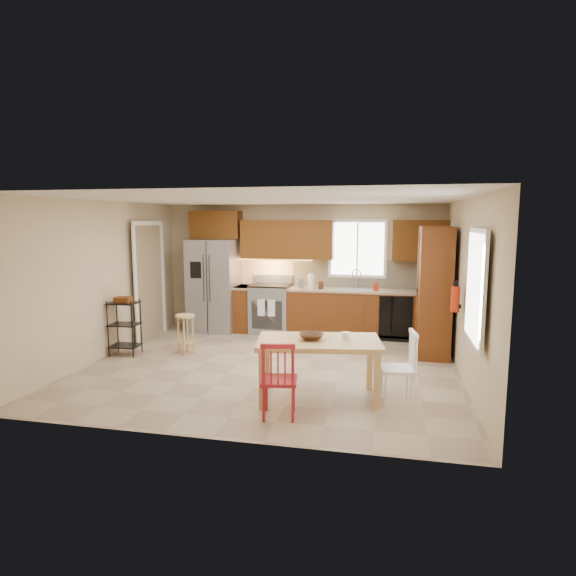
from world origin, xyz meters
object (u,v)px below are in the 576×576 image
(soap_bottle, at_px, (376,286))
(bar_stool, at_px, (186,334))
(refrigerator, at_px, (214,285))
(table_jar, at_px, (346,338))
(range_stove, at_px, (271,309))
(fire_extinguisher, at_px, (455,299))
(table_bowl, at_px, (311,340))
(pantry, at_px, (434,291))
(chair_white, at_px, (397,368))
(chair_red, at_px, (279,379))
(dining_table, at_px, (319,370))
(utility_cart, at_px, (125,327))

(soap_bottle, xyz_separation_m, bar_stool, (-3.04, -1.69, -0.67))
(refrigerator, xyz_separation_m, table_jar, (2.92, -3.18, -0.14))
(refrigerator, distance_m, bar_stool, 1.81)
(soap_bottle, bearing_deg, range_stove, 177.60)
(fire_extinguisher, height_order, table_bowl, fire_extinguisher)
(table_bowl, bearing_deg, table_jar, 12.53)
(pantry, distance_m, chair_white, 2.45)
(refrigerator, relative_size, soap_bottle, 9.53)
(chair_red, relative_size, bar_stool, 1.35)
(range_stove, relative_size, table_bowl, 3.03)
(fire_extinguisher, xyz_separation_m, table_jar, (-1.41, -1.21, -0.33))
(range_stove, bearing_deg, fire_extinguisher, -32.62)
(refrigerator, xyz_separation_m, chair_red, (2.24, -3.93, -0.47))
(pantry, relative_size, dining_table, 1.40)
(fire_extinguisher, bearing_deg, dining_table, -143.14)
(range_stove, height_order, chair_red, range_stove)
(chair_white, bearing_deg, bar_stool, 56.70)
(chair_white, relative_size, bar_stool, 1.35)
(refrigerator, xyz_separation_m, soap_bottle, (3.18, -0.02, 0.09))
(dining_table, relative_size, table_bowl, 4.94)
(chair_white, relative_size, table_bowl, 2.90)
(refrigerator, distance_m, table_jar, 4.32)
(soap_bottle, bearing_deg, chair_red, -103.49)
(refrigerator, distance_m, utility_cart, 2.20)
(refrigerator, xyz_separation_m, bar_stool, (0.14, -1.71, -0.58))
(chair_white, bearing_deg, utility_cart, 64.88)
(chair_white, bearing_deg, range_stove, 26.74)
(refrigerator, bearing_deg, dining_table, -51.63)
(range_stove, bearing_deg, soap_bottle, -2.40)
(range_stove, height_order, bar_stool, range_stove)
(soap_bottle, relative_size, dining_table, 0.13)
(refrigerator, distance_m, pantry, 4.23)
(table_bowl, bearing_deg, dining_table, 0.00)
(table_bowl, bearing_deg, range_stove, 112.03)
(fire_extinguisher, height_order, dining_table, fire_extinguisher)
(fire_extinguisher, relative_size, bar_stool, 0.55)
(pantry, relative_size, table_jar, 17.08)
(table_jar, bearing_deg, refrigerator, 132.55)
(bar_stool, bearing_deg, range_stove, 39.64)
(soap_bottle, distance_m, fire_extinguisher, 2.27)
(dining_table, height_order, bar_stool, dining_table)
(soap_bottle, bearing_deg, utility_cart, -153.63)
(chair_white, height_order, utility_cart, utility_cart)
(dining_table, bearing_deg, range_stove, 104.07)
(dining_table, distance_m, chair_red, 0.74)
(pantry, relative_size, chair_red, 2.38)
(dining_table, relative_size, table_jar, 12.20)
(refrigerator, relative_size, table_jar, 14.81)
(chair_red, distance_m, bar_stool, 3.06)
(dining_table, relative_size, utility_cart, 1.64)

